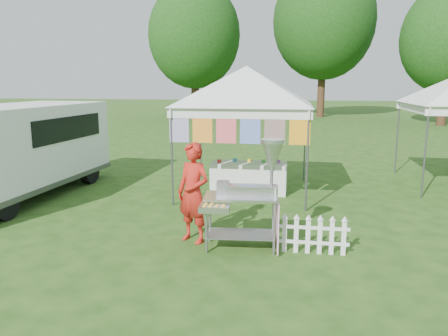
# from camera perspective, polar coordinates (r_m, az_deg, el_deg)

# --- Properties ---
(ground) EXTENTS (120.00, 120.00, 0.00)m
(ground) POSITION_cam_1_polar(r_m,az_deg,el_deg) (7.37, -0.39, -9.71)
(ground) COLOR #224614
(ground) RESTS_ON ground
(canopy_main) EXTENTS (4.24, 4.24, 3.45)m
(canopy_main) POSITION_cam_1_polar(r_m,az_deg,el_deg) (10.36, 2.96, 13.12)
(canopy_main) COLOR #59595E
(canopy_main) RESTS_ON ground
(tree_left) EXTENTS (6.40, 6.40, 9.53)m
(tree_left) POSITION_cam_1_polar(r_m,az_deg,el_deg) (31.78, -3.88, 16.89)
(tree_left) COLOR #3A1E15
(tree_left) RESTS_ON ground
(tree_mid) EXTENTS (7.60, 7.60, 11.52)m
(tree_mid) POSITION_cam_1_polar(r_m,az_deg,el_deg) (35.13, 12.95, 18.23)
(tree_mid) COLOR #3A1E15
(tree_mid) RESTS_ON ground
(donut_cart) EXTENTS (1.26, 0.96, 1.76)m
(donut_cart) POSITION_cam_1_polar(r_m,az_deg,el_deg) (6.82, 3.79, -2.33)
(donut_cart) COLOR gray
(donut_cart) RESTS_ON ground
(vendor) EXTENTS (0.72, 0.63, 1.67)m
(vendor) POSITION_cam_1_polar(r_m,az_deg,el_deg) (7.21, -4.04, -3.26)
(vendor) COLOR red
(vendor) RESTS_ON ground
(cargo_van) EXTENTS (2.31, 5.19, 2.11)m
(cargo_van) POSITION_cam_1_polar(r_m,az_deg,el_deg) (11.17, -25.10, 2.43)
(cargo_van) COLOR white
(cargo_van) RESTS_ON ground
(picket_fence) EXTENTS (1.08, 0.03, 0.56)m
(picket_fence) POSITION_cam_1_polar(r_m,az_deg,el_deg) (6.97, 11.65, -8.70)
(picket_fence) COLOR white
(picket_fence) RESTS_ON ground
(display_table) EXTENTS (1.80, 0.70, 0.73)m
(display_table) POSITION_cam_1_polar(r_m,az_deg,el_deg) (10.56, 3.26, -1.24)
(display_table) COLOR white
(display_table) RESTS_ON ground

